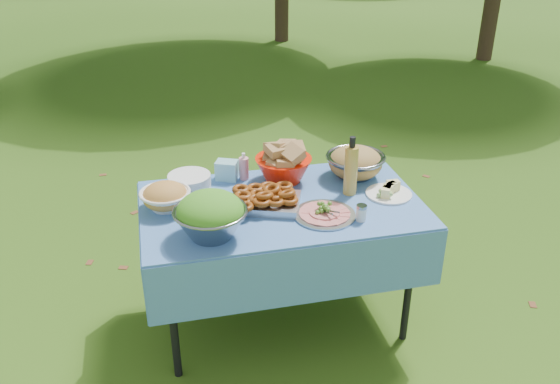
# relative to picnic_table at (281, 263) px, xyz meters

# --- Properties ---
(ground) EXTENTS (80.00, 80.00, 0.00)m
(ground) POSITION_rel_picnic_table_xyz_m (0.00, 0.00, -0.38)
(ground) COLOR #18380A
(ground) RESTS_ON ground
(picnic_table) EXTENTS (1.46, 0.86, 0.76)m
(picnic_table) POSITION_rel_picnic_table_xyz_m (0.00, 0.00, 0.00)
(picnic_table) COLOR #84B0FF
(picnic_table) RESTS_ON ground
(salad_bowl) EXTENTS (0.40, 0.40, 0.23)m
(salad_bowl) POSITION_rel_picnic_table_xyz_m (-0.40, -0.25, 0.49)
(salad_bowl) COLOR gray
(salad_bowl) RESTS_ON picnic_table
(pasta_bowl_white) EXTENTS (0.27, 0.27, 0.14)m
(pasta_bowl_white) POSITION_rel_picnic_table_xyz_m (-0.59, 0.08, 0.45)
(pasta_bowl_white) COLOR white
(pasta_bowl_white) RESTS_ON picnic_table
(plate_stack) EXTENTS (0.29, 0.29, 0.09)m
(plate_stack) POSITION_rel_picnic_table_xyz_m (-0.45, 0.27, 0.42)
(plate_stack) COLOR white
(plate_stack) RESTS_ON picnic_table
(wipes_box) EXTENTS (0.14, 0.13, 0.11)m
(wipes_box) POSITION_rel_picnic_table_xyz_m (-0.23, 0.35, 0.43)
(wipes_box) COLOR #8ED6E2
(wipes_box) RESTS_ON picnic_table
(sanitizer_bottle) EXTENTS (0.06, 0.06, 0.16)m
(sanitizer_bottle) POSITION_rel_picnic_table_xyz_m (-0.14, 0.33, 0.46)
(sanitizer_bottle) COLOR pink
(sanitizer_bottle) RESTS_ON picnic_table
(bread_bowl) EXTENTS (0.34, 0.34, 0.21)m
(bread_bowl) POSITION_rel_picnic_table_xyz_m (0.07, 0.26, 0.49)
(bread_bowl) COLOR red
(bread_bowl) RESTS_ON picnic_table
(pasta_bowl_steel) EXTENTS (0.40, 0.40, 0.18)m
(pasta_bowl_steel) POSITION_rel_picnic_table_xyz_m (0.48, 0.22, 0.47)
(pasta_bowl_steel) COLOR gray
(pasta_bowl_steel) RESTS_ON picnic_table
(fried_tray) EXTENTS (0.42, 0.36, 0.08)m
(fried_tray) POSITION_rel_picnic_table_xyz_m (-0.09, -0.01, 0.42)
(fried_tray) COLOR #A8A8AC
(fried_tray) RESTS_ON picnic_table
(charcuterie_platter) EXTENTS (0.38, 0.38, 0.07)m
(charcuterie_platter) POSITION_rel_picnic_table_xyz_m (0.18, -0.18, 0.42)
(charcuterie_platter) COLOR #A5A8AC
(charcuterie_platter) RESTS_ON picnic_table
(oil_bottle) EXTENTS (0.08, 0.08, 0.33)m
(oil_bottle) POSITION_rel_picnic_table_xyz_m (0.38, 0.03, 0.54)
(oil_bottle) COLOR gold
(oil_bottle) RESTS_ON picnic_table
(cheese_plate) EXTENTS (0.26, 0.26, 0.07)m
(cheese_plate) POSITION_rel_picnic_table_xyz_m (0.58, -0.04, 0.41)
(cheese_plate) COLOR white
(cheese_plate) RESTS_ON picnic_table
(shaker) EXTENTS (0.06, 0.06, 0.09)m
(shaker) POSITION_rel_picnic_table_xyz_m (0.34, -0.26, 0.42)
(shaker) COLOR silver
(shaker) RESTS_ON picnic_table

